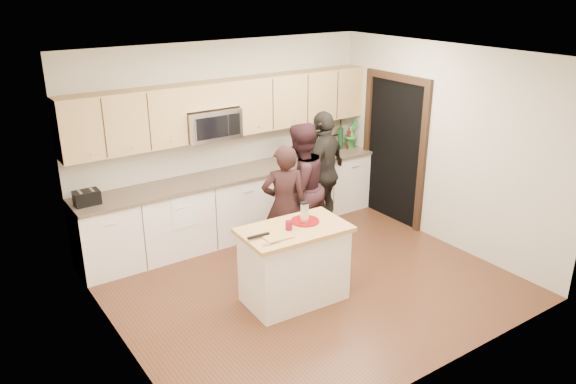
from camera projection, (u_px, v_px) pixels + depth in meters
floor at (308, 282)px, 6.83m from camera, size 4.50×4.50×0.00m
room_shell at (310, 145)px, 6.21m from camera, size 4.52×4.02×2.71m
back_cabinetry at (238, 203)px, 7.96m from camera, size 4.50×0.66×0.94m
upper_cabinetry at (231, 106)px, 7.60m from camera, size 4.50×0.33×0.75m
microwave at (211, 124)px, 7.46m from camera, size 0.76×0.41×0.40m
doorway at (394, 145)px, 8.28m from camera, size 0.06×1.25×2.20m
framed_picture at (334, 125)px, 8.93m from camera, size 0.30×0.03×0.38m
dish_towel at (180, 200)px, 7.19m from camera, size 0.34×0.60×0.48m
island at (294, 264)px, 6.31m from camera, size 1.24×0.76×0.90m
red_plate at (305, 221)px, 6.31m from camera, size 0.33×0.33×0.02m
box_grater at (305, 212)px, 6.19m from camera, size 0.09×0.05×0.25m
drink_glass at (289, 225)px, 6.09m from camera, size 0.08×0.08×0.10m
cutting_board at (278, 237)px, 5.91m from camera, size 0.30×0.19×0.02m
tongs at (259, 236)px, 5.90m from camera, size 0.26×0.05×0.02m
knife at (271, 242)px, 5.77m from camera, size 0.21×0.03×0.01m
toaster at (87, 198)px, 6.66m from camera, size 0.29×0.20×0.17m
bottle_cluster at (337, 139)px, 8.73m from camera, size 0.81×0.14×0.39m
orchid at (351, 134)px, 8.84m from camera, size 0.32×0.32×0.46m
woman_left at (284, 205)px, 7.07m from camera, size 0.67×0.57×1.57m
woman_center at (300, 188)px, 7.41m from camera, size 0.95×0.79×1.74m
woman_right at (324, 172)px, 7.96m from camera, size 1.12×0.83×1.77m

